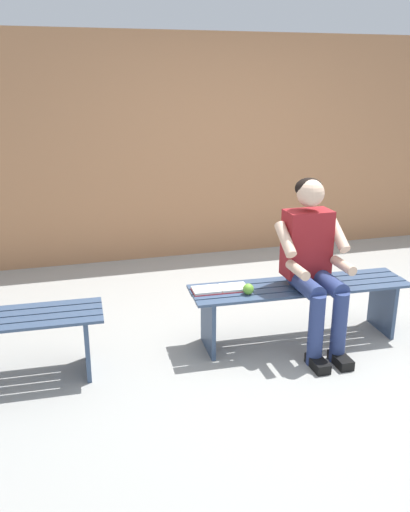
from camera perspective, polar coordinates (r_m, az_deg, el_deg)
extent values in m
cube|color=#9E9E99|center=(3.16, -1.88, -19.85)|extent=(10.00, 7.00, 0.04)
cube|color=#B27A51|center=(5.97, -3.97, 11.39)|extent=(9.50, 0.24, 2.41)
cube|color=#384C6B|center=(4.23, 9.33, -2.43)|extent=(1.68, 0.16, 0.02)
cube|color=#384C6B|center=(4.14, 9.88, -2.93)|extent=(1.68, 0.16, 0.02)
cube|color=#384C6B|center=(4.05, 10.45, -3.45)|extent=(1.68, 0.16, 0.02)
cube|color=#384C6B|center=(3.96, 11.04, -4.00)|extent=(1.68, 0.16, 0.02)
cube|color=#384C6B|center=(4.50, 18.46, -4.99)|extent=(0.04, 0.36, 0.44)
cube|color=#384C6B|center=(3.97, 0.33, -7.18)|extent=(0.04, 0.36, 0.44)
cube|color=#384C6B|center=(3.80, -12.53, -8.92)|extent=(0.04, 0.36, 0.44)
cube|color=maroon|center=(4.02, 10.84, 1.35)|extent=(0.34, 0.20, 0.50)
sphere|color=beige|center=(3.92, 11.23, 6.62)|extent=(0.20, 0.20, 0.20)
ellipsoid|color=black|center=(3.94, 11.07, 7.14)|extent=(0.20, 0.19, 0.15)
cylinder|color=navy|center=(3.98, 13.05, -2.82)|extent=(0.13, 0.40, 0.13)
cylinder|color=navy|center=(3.90, 10.71, -3.11)|extent=(0.13, 0.40, 0.13)
cylinder|color=navy|center=(3.92, 14.15, -7.43)|extent=(0.11, 0.11, 0.53)
cube|color=black|center=(3.98, 14.31, -10.74)|extent=(0.10, 0.22, 0.07)
cylinder|color=navy|center=(3.84, 11.78, -7.81)|extent=(0.11, 0.11, 0.53)
cube|color=black|center=(3.90, 11.97, -11.20)|extent=(0.10, 0.22, 0.07)
cylinder|color=beige|center=(4.03, 14.08, 2.20)|extent=(0.08, 0.28, 0.23)
cylinder|color=beige|center=(3.94, 14.60, -0.98)|extent=(0.07, 0.26, 0.07)
cylinder|color=beige|center=(3.84, 8.61, 1.77)|extent=(0.08, 0.28, 0.23)
cylinder|color=beige|center=(3.78, 9.89, -1.49)|extent=(0.07, 0.26, 0.07)
sphere|color=#72B738|center=(3.86, 4.66, -3.54)|extent=(0.08, 0.08, 0.08)
cube|color=white|center=(3.95, 3.07, -3.40)|extent=(0.21, 0.16, 0.02)
cube|color=white|center=(3.90, 0.15, -3.67)|extent=(0.21, 0.16, 0.02)
cube|color=red|center=(3.93, 1.62, -3.66)|extent=(0.42, 0.17, 0.01)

